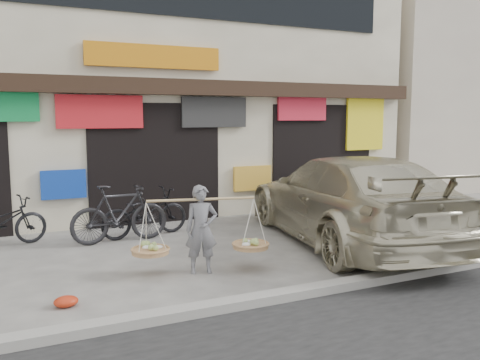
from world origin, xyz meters
name	(u,v)px	position (x,y,z in m)	size (l,w,h in m)	color
ground	(216,262)	(0.00, 0.00, 0.00)	(70.00, 70.00, 0.00)	gray
kerb	(276,296)	(0.00, -2.00, 0.06)	(70.00, 0.25, 0.12)	gray
shophouse_block	(124,78)	(0.00, 6.42, 3.45)	(14.00, 6.32, 7.00)	beige
neighbor_east	(462,96)	(13.50, 7.00, 3.20)	(12.00, 7.00, 6.40)	#BFB39E
street_vendor	(201,233)	(-0.43, -0.44, 0.62)	(2.07, 0.92, 1.36)	slate
bike_1	(120,213)	(-1.15, 2.02, 0.56)	(0.53, 1.87, 1.12)	black
bike_2	(145,213)	(-0.59, 2.30, 0.48)	(0.64, 1.84, 0.96)	black
suv	(347,199)	(2.77, 0.16, 0.84)	(3.35, 6.11, 1.68)	beige
red_bag	(66,301)	(-2.51, -1.04, 0.07)	(0.31, 0.25, 0.14)	#B92B11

